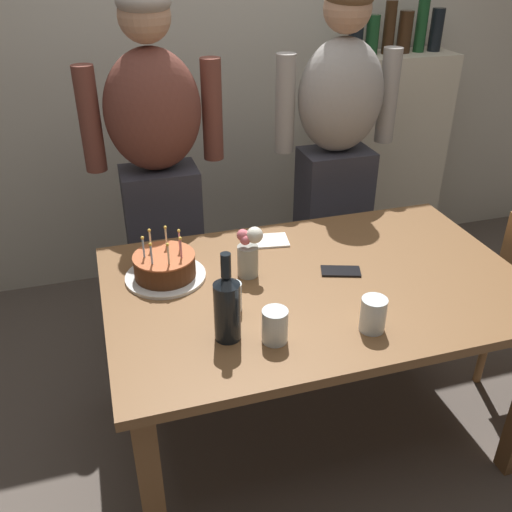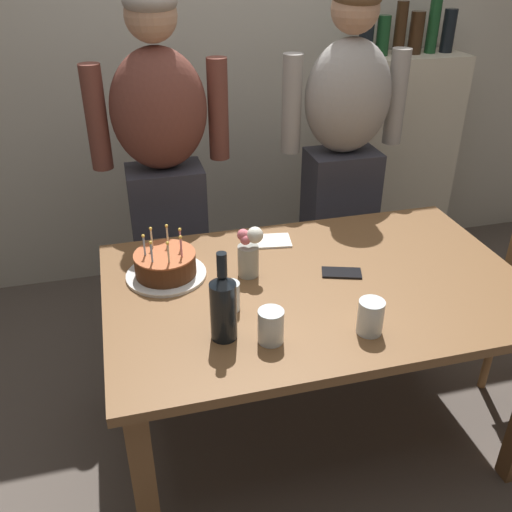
{
  "view_description": "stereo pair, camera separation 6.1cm",
  "coord_description": "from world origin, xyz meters",
  "px_view_note": "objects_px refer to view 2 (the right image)",
  "views": [
    {
      "loc": [
        -0.7,
        -1.57,
        1.83
      ],
      "look_at": [
        -0.21,
        0.07,
        0.84
      ],
      "focal_mm": 39.47,
      "sensor_mm": 36.0,
      "label": 1
    },
    {
      "loc": [
        -0.64,
        -1.59,
        1.83
      ],
      "look_at": [
        -0.21,
        0.07,
        0.84
      ],
      "focal_mm": 39.47,
      "sensor_mm": 36.0,
      "label": 2
    }
  ],
  "objects_px": {
    "water_glass_near": "(271,326)",
    "water_glass_far": "(230,296)",
    "napkin_stack": "(272,241)",
    "person_man_bearded": "(165,177)",
    "wine_bottle": "(223,305)",
    "flower_vase": "(249,252)",
    "birthday_cake": "(166,266)",
    "person_woman_cardigan": "(343,161)",
    "water_glass_side": "(370,317)",
    "cell_phone": "(342,273)"
  },
  "relations": [
    {
      "from": "water_glass_near",
      "to": "water_glass_far",
      "type": "bearing_deg",
      "value": 113.25
    },
    {
      "from": "napkin_stack",
      "to": "person_man_bearded",
      "type": "bearing_deg",
      "value": 128.16
    },
    {
      "from": "water_glass_far",
      "to": "wine_bottle",
      "type": "bearing_deg",
      "value": -109.47
    },
    {
      "from": "water_glass_far",
      "to": "flower_vase",
      "type": "distance_m",
      "value": 0.23
    },
    {
      "from": "birthday_cake",
      "to": "water_glass_far",
      "type": "bearing_deg",
      "value": -55.23
    },
    {
      "from": "napkin_stack",
      "to": "flower_vase",
      "type": "distance_m",
      "value": 0.28
    },
    {
      "from": "person_woman_cardigan",
      "to": "water_glass_side",
      "type": "bearing_deg",
      "value": 72.19
    },
    {
      "from": "napkin_stack",
      "to": "wine_bottle",
      "type": "bearing_deg",
      "value": -119.26
    },
    {
      "from": "water_glass_near",
      "to": "water_glass_side",
      "type": "relative_size",
      "value": 0.97
    },
    {
      "from": "water_glass_near",
      "to": "person_man_bearded",
      "type": "height_order",
      "value": "person_man_bearded"
    },
    {
      "from": "birthday_cake",
      "to": "cell_phone",
      "type": "distance_m",
      "value": 0.64
    },
    {
      "from": "water_glass_side",
      "to": "napkin_stack",
      "type": "height_order",
      "value": "water_glass_side"
    },
    {
      "from": "water_glass_near",
      "to": "water_glass_side",
      "type": "distance_m",
      "value": 0.31
    },
    {
      "from": "water_glass_far",
      "to": "flower_vase",
      "type": "xyz_separation_m",
      "value": [
        0.11,
        0.19,
        0.04
      ]
    },
    {
      "from": "cell_phone",
      "to": "wine_bottle",
      "type": "bearing_deg",
      "value": -134.09
    },
    {
      "from": "water_glass_far",
      "to": "napkin_stack",
      "type": "bearing_deg",
      "value": 57.79
    },
    {
      "from": "person_man_bearded",
      "to": "person_woman_cardigan",
      "type": "xyz_separation_m",
      "value": [
        0.86,
        0.0,
        0.0
      ]
    },
    {
      "from": "water_glass_side",
      "to": "cell_phone",
      "type": "relative_size",
      "value": 0.79
    },
    {
      "from": "napkin_stack",
      "to": "person_woman_cardigan",
      "type": "relative_size",
      "value": 0.09
    },
    {
      "from": "water_glass_side",
      "to": "person_woman_cardigan",
      "type": "xyz_separation_m",
      "value": [
        0.36,
        1.11,
        0.08
      ]
    },
    {
      "from": "birthday_cake",
      "to": "napkin_stack",
      "type": "xyz_separation_m",
      "value": [
        0.44,
        0.16,
        -0.04
      ]
    },
    {
      "from": "water_glass_far",
      "to": "napkin_stack",
      "type": "relative_size",
      "value": 0.66
    },
    {
      "from": "cell_phone",
      "to": "person_woman_cardigan",
      "type": "relative_size",
      "value": 0.09
    },
    {
      "from": "water_glass_far",
      "to": "person_woman_cardigan",
      "type": "relative_size",
      "value": 0.06
    },
    {
      "from": "water_glass_near",
      "to": "wine_bottle",
      "type": "relative_size",
      "value": 0.37
    },
    {
      "from": "water_glass_near",
      "to": "napkin_stack",
      "type": "relative_size",
      "value": 0.72
    },
    {
      "from": "cell_phone",
      "to": "person_man_bearded",
      "type": "xyz_separation_m",
      "value": [
        -0.55,
        0.77,
        0.13
      ]
    },
    {
      "from": "birthday_cake",
      "to": "person_woman_cardigan",
      "type": "height_order",
      "value": "person_woman_cardigan"
    },
    {
      "from": "person_man_bearded",
      "to": "cell_phone",
      "type": "bearing_deg",
      "value": 125.49
    },
    {
      "from": "water_glass_side",
      "to": "cell_phone",
      "type": "height_order",
      "value": "water_glass_side"
    },
    {
      "from": "flower_vase",
      "to": "person_man_bearded",
      "type": "bearing_deg",
      "value": 107.54
    },
    {
      "from": "birthday_cake",
      "to": "cell_phone",
      "type": "bearing_deg",
      "value": -13.23
    },
    {
      "from": "wine_bottle",
      "to": "cell_phone",
      "type": "height_order",
      "value": "wine_bottle"
    },
    {
      "from": "wine_bottle",
      "to": "flower_vase",
      "type": "xyz_separation_m",
      "value": [
        0.16,
        0.33,
        -0.02
      ]
    },
    {
      "from": "water_glass_near",
      "to": "napkin_stack",
      "type": "xyz_separation_m",
      "value": [
        0.18,
        0.61,
        -0.05
      ]
    },
    {
      "from": "birthday_cake",
      "to": "person_woman_cardigan",
      "type": "bearing_deg",
      "value": 33.68
    },
    {
      "from": "birthday_cake",
      "to": "person_man_bearded",
      "type": "distance_m",
      "value": 0.63
    },
    {
      "from": "water_glass_side",
      "to": "person_woman_cardigan",
      "type": "bearing_deg",
      "value": 72.19
    },
    {
      "from": "water_glass_far",
      "to": "wine_bottle",
      "type": "xyz_separation_m",
      "value": [
        -0.05,
        -0.14,
        0.07
      ]
    },
    {
      "from": "napkin_stack",
      "to": "person_woman_cardigan",
      "type": "distance_m",
      "value": 0.69
    },
    {
      "from": "water_glass_near",
      "to": "water_glass_far",
      "type": "relative_size",
      "value": 1.1
    },
    {
      "from": "birthday_cake",
      "to": "water_glass_far",
      "type": "distance_m",
      "value": 0.32
    },
    {
      "from": "water_glass_near",
      "to": "flower_vase",
      "type": "relative_size",
      "value": 0.56
    },
    {
      "from": "birthday_cake",
      "to": "water_glass_side",
      "type": "xyz_separation_m",
      "value": [
        0.58,
        -0.49,
        0.01
      ]
    },
    {
      "from": "birthday_cake",
      "to": "water_glass_far",
      "type": "xyz_separation_m",
      "value": [
        0.18,
        -0.26,
        0.01
      ]
    },
    {
      "from": "water_glass_near",
      "to": "person_woman_cardigan",
      "type": "xyz_separation_m",
      "value": [
        0.67,
        1.08,
        0.08
      ]
    },
    {
      "from": "cell_phone",
      "to": "person_man_bearded",
      "type": "height_order",
      "value": "person_man_bearded"
    },
    {
      "from": "water_glass_near",
      "to": "birthday_cake",
      "type": "bearing_deg",
      "value": 120.16
    },
    {
      "from": "water_glass_near",
      "to": "napkin_stack",
      "type": "height_order",
      "value": "water_glass_near"
    },
    {
      "from": "water_glass_near",
      "to": "water_glass_side",
      "type": "bearing_deg",
      "value": -6.31
    }
  ]
}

